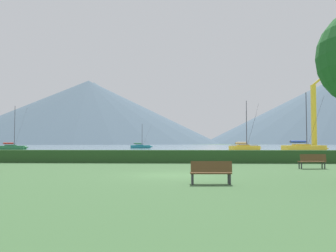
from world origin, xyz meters
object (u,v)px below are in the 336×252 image
object	(u,v)px
sailboat_slip_0	(245,148)
sailboat_slip_8	(304,148)
sailboat_slip_5	(12,147)
dock_crane	(316,120)
sailboat_slip_7	(141,146)
park_bench_under_tree	(312,160)
park_bench_near_path	(211,171)
sailboat_slip_6	(245,146)

from	to	relation	value
sailboat_slip_0	sailboat_slip_8	distance (m)	13.13
sailboat_slip_5	dock_crane	xyz separation A→B (m)	(66.62, -10.44, 5.57)
sailboat_slip_0	sailboat_slip_7	distance (m)	37.30
park_bench_under_tree	sailboat_slip_5	bearing A→B (deg)	123.49
sailboat_slip_8	park_bench_near_path	xyz separation A→B (m)	(-21.26, -49.52, -0.19)
park_bench_under_tree	sailboat_slip_6	bearing A→B (deg)	76.02
park_bench_near_path	park_bench_under_tree	xyz separation A→B (m)	(7.32, 8.59, 0.00)
sailboat_slip_8	dock_crane	bearing A→B (deg)	44.66
sailboat_slip_6	dock_crane	world-z (taller)	dock_crane
sailboat_slip_5	sailboat_slip_6	world-z (taller)	sailboat_slip_6
park_bench_near_path	sailboat_slip_5	bearing A→B (deg)	119.25
sailboat_slip_5	sailboat_slip_7	world-z (taller)	sailboat_slip_5
sailboat_slip_8	dock_crane	size ratio (longest dim) A/B	0.57
sailboat_slip_0	park_bench_under_tree	xyz separation A→B (m)	(-4.96, -50.52, -0.09)
sailboat_slip_0	park_bench_near_path	bearing A→B (deg)	-120.66
sailboat_slip_6	sailboat_slip_5	bearing A→B (deg)	-176.20
sailboat_slip_6	dock_crane	size ratio (longest dim) A/B	0.55
sailboat_slip_7	park_bench_near_path	size ratio (longest dim) A/B	4.16
sailboat_slip_5	sailboat_slip_8	xyz separation A→B (m)	(62.29, -16.07, 0.12)
dock_crane	sailboat_slip_8	bearing A→B (deg)	-127.52
sailboat_slip_0	sailboat_slip_6	world-z (taller)	sailboat_slip_6
sailboat_slip_8	park_bench_under_tree	distance (m)	43.24
park_bench_near_path	park_bench_under_tree	size ratio (longest dim) A/B	0.96
park_bench_under_tree	dock_crane	xyz separation A→B (m)	(18.26, 46.56, 5.63)
sailboat_slip_0	park_bench_under_tree	size ratio (longest dim) A/B	5.95
sailboat_slip_8	park_bench_near_path	world-z (taller)	sailboat_slip_8
park_bench_near_path	dock_crane	distance (m)	61.05
sailboat_slip_8	park_bench_near_path	size ratio (longest dim) A/B	6.42
sailboat_slip_8	park_bench_near_path	bearing A→B (deg)	-121.05
sailboat_slip_5	park_bench_under_tree	bearing A→B (deg)	-53.79
sailboat_slip_0	sailboat_slip_7	bearing A→B (deg)	113.88
sailboat_slip_6	park_bench_under_tree	distance (m)	74.48
park_bench_near_path	park_bench_under_tree	distance (m)	11.28
sailboat_slip_8	park_bench_under_tree	size ratio (longest dim) A/B	6.15
dock_crane	sailboat_slip_6	bearing A→B (deg)	108.17
sailboat_slip_8	dock_crane	distance (m)	8.95
sailboat_slip_6	sailboat_slip_7	xyz separation A→B (m)	(-29.67, 3.99, -0.13)
sailboat_slip_7	park_bench_near_path	bearing A→B (deg)	-86.13
sailboat_slip_6	sailboat_slip_7	world-z (taller)	sailboat_slip_6
park_bench_near_path	sailboat_slip_6	bearing A→B (deg)	75.84
sailboat_slip_0	dock_crane	bearing A→B (deg)	-35.50
sailboat_slip_0	sailboat_slip_5	distance (m)	53.71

